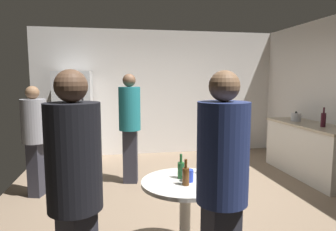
{
  "coord_description": "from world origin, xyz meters",
  "views": [
    {
      "loc": [
        -0.98,
        -3.87,
        1.65
      ],
      "look_at": [
        -0.2,
        0.41,
        1.11
      ],
      "focal_mm": 31.68,
      "sensor_mm": 36.0,
      "label": 1
    }
  ],
  "objects_px": {
    "refrigerator": "(74,117)",
    "beer_bottle_amber": "(205,165)",
    "beer_bottle_brown": "(186,176)",
    "plastic_cup_blue": "(189,176)",
    "beer_bottle_green": "(181,169)",
    "person_in_gray_shirt": "(35,133)",
    "person_in_teal_shirt": "(130,120)",
    "person_in_navy_shirt": "(222,179)",
    "wine_bottle_on_counter": "(323,119)",
    "person_in_black_shirt": "(75,184)",
    "kettle": "(296,117)",
    "foreground_table": "(185,192)"
  },
  "relations": [
    {
      "from": "foreground_table",
      "to": "person_in_teal_shirt",
      "type": "bearing_deg",
      "value": 100.22
    },
    {
      "from": "person_in_teal_shirt",
      "to": "beer_bottle_green",
      "type": "bearing_deg",
      "value": 20.19
    },
    {
      "from": "foreground_table",
      "to": "beer_bottle_green",
      "type": "bearing_deg",
      "value": 105.89
    },
    {
      "from": "beer_bottle_green",
      "to": "person_in_gray_shirt",
      "type": "bearing_deg",
      "value": 134.35
    },
    {
      "from": "refrigerator",
      "to": "beer_bottle_green",
      "type": "xyz_separation_m",
      "value": [
        1.38,
        -3.47,
        -0.08
      ]
    },
    {
      "from": "refrigerator",
      "to": "beer_bottle_amber",
      "type": "bearing_deg",
      "value": -64.11
    },
    {
      "from": "kettle",
      "to": "foreground_table",
      "type": "bearing_deg",
      "value": -138.9
    },
    {
      "from": "foreground_table",
      "to": "person_in_black_shirt",
      "type": "xyz_separation_m",
      "value": [
        -0.87,
        -0.66,
        0.37
      ]
    },
    {
      "from": "beer_bottle_green",
      "to": "foreground_table",
      "type": "bearing_deg",
      "value": -74.11
    },
    {
      "from": "person_in_navy_shirt",
      "to": "person_in_gray_shirt",
      "type": "bearing_deg",
      "value": 20.81
    },
    {
      "from": "plastic_cup_blue",
      "to": "person_in_gray_shirt",
      "type": "bearing_deg",
      "value": 133.58
    },
    {
      "from": "refrigerator",
      "to": "kettle",
      "type": "distance_m",
      "value": 4.2
    },
    {
      "from": "kettle",
      "to": "beer_bottle_amber",
      "type": "relative_size",
      "value": 1.06
    },
    {
      "from": "foreground_table",
      "to": "beer_bottle_amber",
      "type": "bearing_deg",
      "value": 34.65
    },
    {
      "from": "person_in_black_shirt",
      "to": "kettle",
      "type": "bearing_deg",
      "value": -0.6
    },
    {
      "from": "person_in_black_shirt",
      "to": "person_in_gray_shirt",
      "type": "xyz_separation_m",
      "value": [
        -0.85,
        2.48,
        -0.09
      ]
    },
    {
      "from": "beer_bottle_green",
      "to": "refrigerator",
      "type": "bearing_deg",
      "value": 111.75
    },
    {
      "from": "foreground_table",
      "to": "beer_bottle_amber",
      "type": "distance_m",
      "value": 0.34
    },
    {
      "from": "wine_bottle_on_counter",
      "to": "person_in_gray_shirt",
      "type": "relative_size",
      "value": 0.2
    },
    {
      "from": "beer_bottle_green",
      "to": "beer_bottle_brown",
      "type": "bearing_deg",
      "value": -89.52
    },
    {
      "from": "beer_bottle_amber",
      "to": "beer_bottle_green",
      "type": "xyz_separation_m",
      "value": [
        -0.26,
        -0.08,
        0.0
      ]
    },
    {
      "from": "kettle",
      "to": "beer_bottle_brown",
      "type": "distance_m",
      "value": 3.53
    },
    {
      "from": "person_in_black_shirt",
      "to": "person_in_teal_shirt",
      "type": "distance_m",
      "value": 2.83
    },
    {
      "from": "beer_bottle_green",
      "to": "person_in_black_shirt",
      "type": "bearing_deg",
      "value": -138.71
    },
    {
      "from": "person_in_teal_shirt",
      "to": "person_in_navy_shirt",
      "type": "xyz_separation_m",
      "value": [
        0.45,
        -2.85,
        -0.02
      ]
    },
    {
      "from": "plastic_cup_blue",
      "to": "beer_bottle_brown",
      "type": "bearing_deg",
      "value": -121.8
    },
    {
      "from": "person_in_gray_shirt",
      "to": "wine_bottle_on_counter",
      "type": "bearing_deg",
      "value": 13.21
    },
    {
      "from": "person_in_teal_shirt",
      "to": "beer_bottle_amber",
      "type": "bearing_deg",
      "value": 27.73
    },
    {
      "from": "refrigerator",
      "to": "beer_bottle_brown",
      "type": "relative_size",
      "value": 7.83
    },
    {
      "from": "person_in_teal_shirt",
      "to": "kettle",
      "type": "bearing_deg",
      "value": 102.88
    },
    {
      "from": "refrigerator",
      "to": "beer_bottle_brown",
      "type": "xyz_separation_m",
      "value": [
        1.39,
        -3.65,
        -0.08
      ]
    },
    {
      "from": "foreground_table",
      "to": "beer_bottle_brown",
      "type": "height_order",
      "value": "beer_bottle_brown"
    },
    {
      "from": "kettle",
      "to": "person_in_navy_shirt",
      "type": "distance_m",
      "value": 3.91
    },
    {
      "from": "wine_bottle_on_counter",
      "to": "person_in_black_shirt",
      "type": "xyz_separation_m",
      "value": [
        -3.49,
        -2.26,
        -0.02
      ]
    },
    {
      "from": "person_in_gray_shirt",
      "to": "person_in_teal_shirt",
      "type": "bearing_deg",
      "value": 29.12
    },
    {
      "from": "beer_bottle_brown",
      "to": "person_in_gray_shirt",
      "type": "relative_size",
      "value": 0.15
    },
    {
      "from": "beer_bottle_green",
      "to": "person_in_navy_shirt",
      "type": "bearing_deg",
      "value": -83.41
    },
    {
      "from": "beer_bottle_green",
      "to": "person_in_gray_shirt",
      "type": "distance_m",
      "value": 2.43
    },
    {
      "from": "person_in_teal_shirt",
      "to": "person_in_gray_shirt",
      "type": "distance_m",
      "value": 1.38
    },
    {
      "from": "foreground_table",
      "to": "person_in_teal_shirt",
      "type": "xyz_separation_m",
      "value": [
        -0.38,
        2.12,
        0.39
      ]
    },
    {
      "from": "kettle",
      "to": "person_in_navy_shirt",
      "type": "height_order",
      "value": "person_in_navy_shirt"
    },
    {
      "from": "person_in_black_shirt",
      "to": "plastic_cup_blue",
      "type": "bearing_deg",
      "value": -5.21
    },
    {
      "from": "beer_bottle_brown",
      "to": "beer_bottle_green",
      "type": "bearing_deg",
      "value": 90.48
    },
    {
      "from": "beer_bottle_brown",
      "to": "plastic_cup_blue",
      "type": "height_order",
      "value": "beer_bottle_brown"
    },
    {
      "from": "person_in_gray_shirt",
      "to": "refrigerator",
      "type": "bearing_deg",
      "value": 95.93
    },
    {
      "from": "wine_bottle_on_counter",
      "to": "beer_bottle_brown",
      "type": "bearing_deg",
      "value": -147.34
    },
    {
      "from": "plastic_cup_blue",
      "to": "person_in_teal_shirt",
      "type": "xyz_separation_m",
      "value": [
        -0.41,
        2.15,
        0.23
      ]
    },
    {
      "from": "beer_bottle_amber",
      "to": "person_in_navy_shirt",
      "type": "bearing_deg",
      "value": -100.51
    },
    {
      "from": "beer_bottle_brown",
      "to": "person_in_navy_shirt",
      "type": "bearing_deg",
      "value": -81.67
    },
    {
      "from": "beer_bottle_amber",
      "to": "person_in_teal_shirt",
      "type": "height_order",
      "value": "person_in_teal_shirt"
    }
  ]
}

